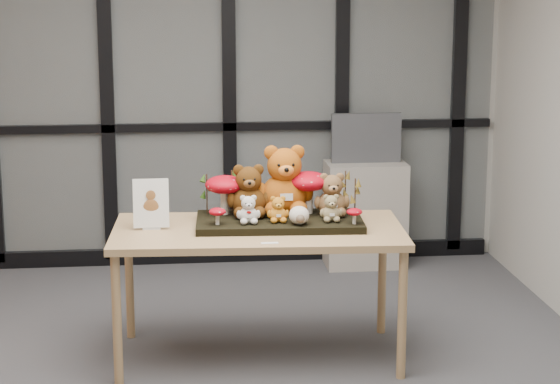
{
  "coord_description": "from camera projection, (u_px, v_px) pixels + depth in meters",
  "views": [
    {
      "loc": [
        0.03,
        -5.05,
        2.19
      ],
      "look_at": [
        0.61,
        0.44,
        0.98
      ],
      "focal_mm": 65.0,
      "sensor_mm": 36.0,
      "label": 1
    }
  ],
  "objects": [
    {
      "name": "room_shell",
      "position": [
        166.0,
        76.0,
        5.01
      ],
      "size": [
        5.0,
        5.0,
        5.0
      ],
      "color": "#B5B3AB",
      "rests_on": "floor"
    },
    {
      "name": "glass_partition",
      "position": [
        168.0,
        78.0,
        7.47
      ],
      "size": [
        4.9,
        0.06,
        2.78
      ],
      "color": "#2D383F",
      "rests_on": "floor"
    },
    {
      "name": "label_card",
      "position": [
        270.0,
        243.0,
        5.4
      ],
      "size": [
        0.09,
        0.03,
        0.0
      ],
      "primitive_type": "cube",
      "color": "white",
      "rests_on": "display_table"
    },
    {
      "name": "display_table",
      "position": [
        258.0,
        239.0,
        5.73
      ],
      "size": [
        1.68,
        0.91,
        0.77
      ],
      "rotation": [
        0.0,
        0.0,
        -0.05
      ],
      "color": "#A8805B",
      "rests_on": "floor"
    },
    {
      "name": "sprig_dry_far_right",
      "position": [
        345.0,
        192.0,
        5.87
      ],
      "size": [
        0.05,
        0.05,
        0.25
      ],
      "primitive_type": null,
      "color": "brown",
      "rests_on": "diorama_tray"
    },
    {
      "name": "bear_small_yellow",
      "position": [
        278.0,
        208.0,
        5.68
      ],
      "size": [
        0.13,
        0.12,
        0.16
      ],
      "primitive_type": null,
      "rotation": [
        0.0,
        0.0,
        -0.05
      ],
      "color": "orange",
      "rests_on": "diorama_tray"
    },
    {
      "name": "monitor",
      "position": [
        366.0,
        138.0,
        7.52
      ],
      "size": [
        0.52,
        0.05,
        0.37
      ],
      "color": "#4A4C52",
      "rests_on": "cabinet"
    },
    {
      "name": "cabinet",
      "position": [
        365.0,
        214.0,
        7.63
      ],
      "size": [
        0.59,
        0.35,
        0.79
      ],
      "primitive_type": "cube",
      "color": "#A29A90",
      "rests_on": "floor"
    },
    {
      "name": "bear_pooh_yellow",
      "position": [
        284.0,
        176.0,
        5.85
      ],
      "size": [
        0.35,
        0.32,
        0.44
      ],
      "primitive_type": null,
      "rotation": [
        0.0,
        0.0,
        -0.05
      ],
      "color": "#A95010",
      "rests_on": "diorama_tray"
    },
    {
      "name": "bear_white_bow",
      "position": [
        248.0,
        208.0,
        5.65
      ],
      "size": [
        0.14,
        0.13,
        0.18
      ],
      "primitive_type": null,
      "rotation": [
        0.0,
        0.0,
        -0.05
      ],
      "color": "white",
      "rests_on": "diorama_tray"
    },
    {
      "name": "sign_holder",
      "position": [
        151.0,
        206.0,
        5.68
      ],
      "size": [
        0.2,
        0.06,
        0.28
      ],
      "rotation": [
        0.0,
        0.0,
        0.0
      ],
      "color": "silver",
      "rests_on": "display_table"
    },
    {
      "name": "mushroom_back_right",
      "position": [
        308.0,
        190.0,
        5.88
      ],
      "size": [
        0.24,
        0.24,
        0.27
      ],
      "primitive_type": null,
      "color": "#A80514",
      "rests_on": "diorama_tray"
    },
    {
      "name": "sprig_green_centre",
      "position": [
        261.0,
        196.0,
        5.93
      ],
      "size": [
        0.05,
        0.05,
        0.18
      ],
      "primitive_type": null,
      "color": "#13360C",
      "rests_on": "diorama_tray"
    },
    {
      "name": "sprig_dry_mid_right",
      "position": [
        355.0,
        198.0,
        5.75
      ],
      "size": [
        0.05,
        0.05,
        0.23
      ],
      "primitive_type": null,
      "color": "brown",
      "rests_on": "diorama_tray"
    },
    {
      "name": "sprig_green_mid_left",
      "position": [
        232.0,
        191.0,
        5.91
      ],
      "size": [
        0.05,
        0.05,
        0.25
      ],
      "primitive_type": null,
      "color": "#13360C",
      "rests_on": "diorama_tray"
    },
    {
      "name": "mushroom_front_right",
      "position": [
        354.0,
        215.0,
        5.64
      ],
      "size": [
        0.09,
        0.09,
        0.1
      ],
      "primitive_type": null,
      "color": "#A80514",
      "rests_on": "diorama_tray"
    },
    {
      "name": "plush_cream_hedgehog",
      "position": [
        299.0,
        214.0,
        5.63
      ],
      "size": [
        0.09,
        0.08,
        0.11
      ],
      "primitive_type": null,
      "rotation": [
        0.0,
        0.0,
        -0.05
      ],
      "color": "silver",
      "rests_on": "diorama_tray"
    },
    {
      "name": "bear_beige_small",
      "position": [
        331.0,
        206.0,
        5.7
      ],
      "size": [
        0.14,
        0.12,
        0.17
      ],
      "primitive_type": null,
      "rotation": [
        0.0,
        0.0,
        -0.05
      ],
      "color": "#8C7B52",
      "rests_on": "diorama_tray"
    },
    {
      "name": "mushroom_front_left",
      "position": [
        217.0,
        215.0,
        5.62
      ],
      "size": [
        0.09,
        0.09,
        0.1
      ],
      "primitive_type": null,
      "color": "#A80514",
      "rests_on": "diorama_tray"
    },
    {
      "name": "sprig_green_far_left",
      "position": [
        207.0,
        194.0,
        5.85
      ],
      "size": [
        0.05,
        0.05,
        0.24
      ],
      "primitive_type": null,
      "color": "#13360C",
      "rests_on": "diorama_tray"
    },
    {
      "name": "bear_brown_medium",
      "position": [
        249.0,
        188.0,
        5.81
      ],
      "size": [
        0.26,
        0.24,
        0.33
      ],
      "primitive_type": null,
      "rotation": [
        0.0,
        0.0,
        -0.05
      ],
      "color": "#4A280B",
      "rests_on": "diorama_tray"
    },
    {
      "name": "diorama_tray",
      "position": [
        279.0,
        222.0,
        5.78
      ],
      "size": [
        0.97,
        0.52,
        0.04
      ],
      "primitive_type": "cube",
      "rotation": [
        0.0,
        0.0,
        -0.05
      ],
      "color": "black",
      "rests_on": "display_table"
    },
    {
      "name": "mushroom_back_left",
      "position": [
        225.0,
        193.0,
        5.85
      ],
      "size": [
        0.23,
        0.23,
        0.25
      ],
      "primitive_type": null,
      "color": "#A80514",
      "rests_on": "diorama_tray"
    },
    {
      "name": "bear_tan_back",
      "position": [
        332.0,
        192.0,
        5.83
      ],
      "size": [
        0.22,
        0.2,
        0.27
      ],
      "primitive_type": null,
      "rotation": [
        0.0,
        0.0,
        -0.05
      ],
      "color": "brown",
      "rests_on": "diorama_tray"
    }
  ]
}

